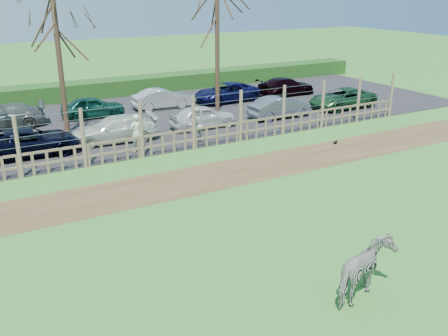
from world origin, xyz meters
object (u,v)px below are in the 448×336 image
visitor_b (196,125)px  car_10 (93,107)px  car_3 (114,129)px  car_9 (4,116)px  car_13 (286,86)px  crow (335,142)px  car_4 (203,117)px  car_5 (280,107)px  car_12 (226,92)px  tree_mid (57,35)px  car_6 (342,98)px  visitor_a (136,133)px  car_2 (30,142)px  zebra (366,271)px  car_11 (162,99)px  tree_right (217,21)px

visitor_b → car_10: visitor_b is taller
car_3 → car_9: bearing=-135.0°
car_13 → crow: bearing=155.6°
visitor_b → car_9: 10.58m
car_4 → car_9: bearing=62.0°
car_13 → visitor_b: bearing=123.1°
car_5 → car_12: bearing=7.0°
tree_mid → car_10: bearing=50.9°
car_6 → visitor_a: bearing=-82.8°
car_2 → car_3: bearing=-84.2°
visitor_b → crow: 6.70m
tree_mid → car_3: 5.24m
car_2 → car_10: bearing=-35.4°
zebra → tree_mid: bearing=-11.5°
car_12 → car_9: bearing=-94.4°
visitor_a → car_10: visitor_a is taller
car_2 → car_5: 13.47m
car_3 → car_12: 10.32m
car_5 → zebra: bearing=151.9°
car_12 → car_11: bearing=-97.1°
visitor_b → car_9: bearing=-46.2°
car_9 → car_11: same height
car_9 → car_10: size_ratio=1.17×
car_13 → visitor_a: bearing=116.6°
visitor_a → car_13: (13.14, 6.75, -0.26)m
visitor_b → crow: size_ratio=7.50×
car_4 → zebra: bearing=168.3°
visitor_a → crow: 9.34m
tree_right → crow: 10.17m
car_9 → car_13: bearing=94.3°
car_6 → car_12: same height
crow → car_4: (-4.21, 5.60, 0.55)m
car_12 → car_3: bearing=-64.3°
tree_mid → car_5: size_ratio=1.87×
tree_right → car_5: 6.05m
tree_mid → car_5: bearing=-13.7°
zebra → crow: 12.63m
crow → car_10: car_10 is taller
car_6 → car_12: (-5.30, 5.01, 0.00)m
tree_mid → car_11: tree_mid is taller
tree_right → car_4: bearing=-129.8°
car_2 → tree_mid: bearing=-35.1°
visitor_a → car_12: 11.08m
car_12 → car_10: bearing=-94.3°
tree_right → car_3: size_ratio=1.78×
crow → car_5: bearing=84.2°
crow → visitor_b: bearing=149.1°
tree_mid → car_9: bearing=135.2°
tree_mid → car_5: 12.32m
car_2 → car_11: size_ratio=1.19×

